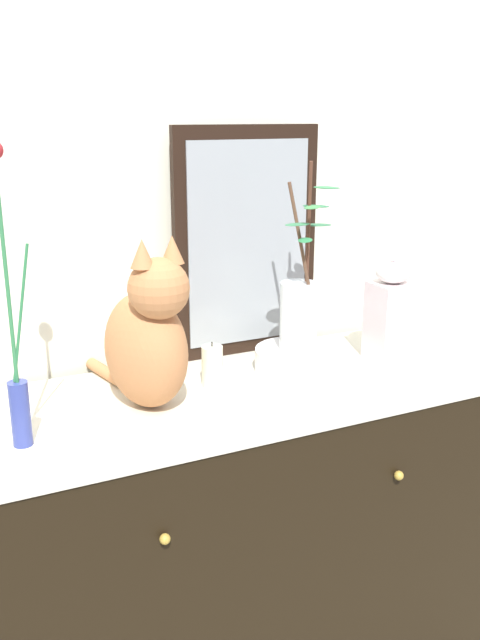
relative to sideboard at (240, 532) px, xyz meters
The scene contains 9 objects.
wall_back 0.94m from the sideboard, 90.00° to the left, with size 4.40×0.08×2.60m, color silver.
sideboard is the anchor object (origin of this frame).
mirror_leaning 0.80m from the sideboard, 60.59° to the left, with size 0.43×0.03×0.64m.
cat_sitting 0.65m from the sideboard, behind, with size 0.22×0.44×0.42m.
vase_slim_green 0.82m from the sideboard, behind, with size 0.07×0.04×0.62m.
bowl_porcelain 0.50m from the sideboard, 10.81° to the left, with size 0.23×0.23×0.06m, color silver.
vase_glass_clear 0.63m from the sideboard, 10.17° to the left, with size 0.17×0.16×0.50m.
jar_lidded_porcelain 0.73m from the sideboard, ahead, with size 0.11×0.11×0.31m.
candle_pillar 0.49m from the sideboard, 146.57° to the left, with size 0.05×0.05×0.12m.
Camera 1 is at (-0.70, -1.46, 1.53)m, focal length 38.35 mm.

